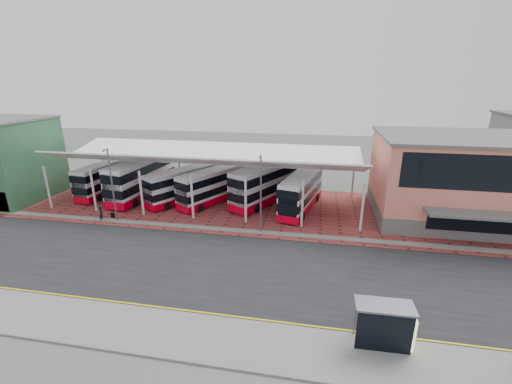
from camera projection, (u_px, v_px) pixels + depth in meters
ground at (225, 262)px, 29.29m from camera, size 140.00×140.00×0.00m
road at (222, 268)px, 28.35m from camera, size 120.00×14.00×0.02m
forecourt at (270, 209)px, 41.05m from camera, size 72.00×16.00×0.06m
sidewalk at (186, 335)px, 20.88m from camera, size 120.00×4.00×0.14m
north_kerb at (241, 231)px, 35.04m from camera, size 120.00×0.80×0.14m
yellow_line_near at (197, 315)px, 22.76m from camera, size 120.00×0.12×0.01m
yellow_line_far at (199, 312)px, 23.04m from camera, size 120.00×0.12×0.01m
canopy at (206, 157)px, 41.45m from camera, size 37.00×11.63×7.07m
terminal at (465, 178)px, 36.82m from camera, size 18.40×14.40×9.25m
shop_green at (17, 160)px, 43.02m from camera, size 6.40×10.20×10.22m
lamp_west at (112, 183)px, 36.14m from camera, size 0.16×0.90×8.07m
lamp_east at (261, 192)px, 33.39m from camera, size 0.16×0.90×8.07m
bus_0 at (106, 178)px, 45.98m from camera, size 3.09×10.25×4.16m
bus_1 at (142, 178)px, 44.61m from camera, size 3.98×12.24×4.95m
bus_2 at (183, 185)px, 42.94m from camera, size 7.21×9.75×4.13m
bus_3 at (213, 186)px, 42.53m from camera, size 6.84×9.97×4.16m
bus_4 at (267, 184)px, 42.51m from camera, size 7.76×11.50×4.78m
bus_5 at (301, 192)px, 40.19m from camera, size 4.68×10.73×4.31m
pedestrian at (101, 214)px, 37.27m from camera, size 0.58×0.71×1.69m
suitcase at (113, 215)px, 38.25m from camera, size 0.33×0.24×0.57m
bus_shelter at (389, 324)px, 19.34m from camera, size 3.38×1.60×2.68m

